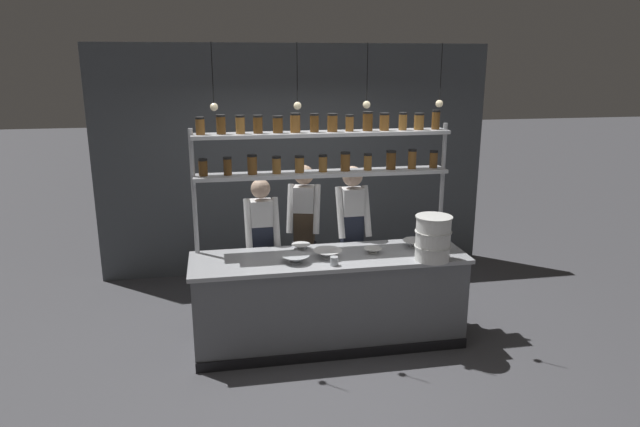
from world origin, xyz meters
TOP-DOWN VIEW (x-y plane):
  - ground_plane at (0.00, 0.00)m, footprint 40.00×40.00m
  - back_wall at (0.00, 2.18)m, footprint 5.08×0.12m
  - prep_counter at (0.00, -0.00)m, footprint 2.68×0.76m
  - spice_shelf_unit at (0.01, 0.33)m, footprint 2.56×0.28m
  - chef_left at (-0.60, 0.59)m, footprint 0.36×0.28m
  - chef_center at (-0.11, 0.84)m, footprint 0.41×0.34m
  - chef_right at (0.36, 0.56)m, footprint 0.37×0.30m
  - container_stack at (0.94, -0.29)m, footprint 0.35×0.35m
  - prep_bowl_near_left at (0.91, 0.10)m, footprint 0.26×0.26m
  - prep_bowl_center_front at (-0.03, -0.05)m, footprint 0.28×0.28m
  - prep_bowl_center_back at (0.44, 0.00)m, footprint 0.18×0.18m
  - prep_bowl_near_right at (-0.24, 0.25)m, footprint 0.19×0.19m
  - prep_bowl_far_left at (-0.35, -0.13)m, footprint 0.26×0.26m
  - serving_cup_front at (-0.01, -0.27)m, footprint 0.08×0.08m
  - pendant_light_row at (0.02, 0.00)m, footprint 2.15×0.07m

SIDE VIEW (x-z plane):
  - ground_plane at x=0.00m, z-range 0.00..0.00m
  - prep_counter at x=0.00m, z-range 0.00..0.92m
  - chef_left at x=-0.60m, z-range 0.11..1.69m
  - prep_bowl_center_back at x=0.44m, z-range 0.92..0.97m
  - prep_bowl_near_right at x=-0.24m, z-range 0.92..0.97m
  - prep_bowl_far_left at x=-0.35m, z-range 0.92..0.99m
  - prep_bowl_near_left at x=0.91m, z-range 0.92..0.99m
  - prep_bowl_center_front at x=-0.03m, z-range 0.92..1.00m
  - chef_center at x=-0.11m, z-range 0.13..1.79m
  - serving_cup_front at x=-0.01m, z-range 0.92..1.00m
  - chef_right at x=0.36m, z-range 0.13..1.82m
  - container_stack at x=0.94m, z-range 0.92..1.35m
  - back_wall at x=0.00m, z-range 0.00..2.96m
  - spice_shelf_unit at x=0.01m, z-range 0.71..2.98m
  - pendant_light_row at x=0.02m, z-range 2.09..2.68m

